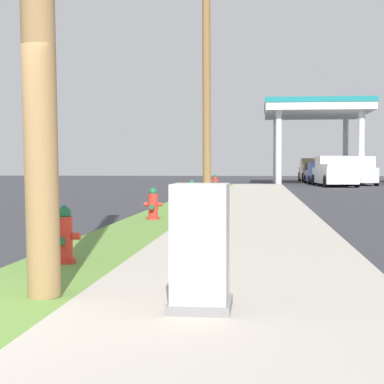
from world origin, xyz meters
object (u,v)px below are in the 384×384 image
at_px(fire_hydrant_nearest, 64,238).
at_px(truck_tan_at_forecourt, 313,171).
at_px(car_teal_by_far_pump, 332,173).
at_px(utility_cabinet, 200,251).
at_px(truck_white_at_far_bay, 334,172).
at_px(fire_hydrant_fourth, 208,185).
at_px(utility_pole_midground, 207,71).
at_px(fire_hydrant_fifth, 215,181).
at_px(car_navy_by_near_pump, 319,174).
at_px(fire_hydrant_second, 153,205).
at_px(fire_hydrant_third, 192,192).
at_px(truck_silver_on_apron, 356,172).

bearing_deg(fire_hydrant_nearest, truck_tan_at_forecourt, 81.93).
bearing_deg(truck_tan_at_forecourt, car_teal_by_far_pump, -71.01).
xyz_separation_m(utility_cabinet, truck_white_at_far_bay, (5.28, 38.04, 0.29)).
xyz_separation_m(fire_hydrant_fourth, utility_pole_midground, (0.29, -4.65, 4.57)).
distance_m(fire_hydrant_fifth, car_navy_by_near_pump, 14.13).
height_order(utility_cabinet, car_navy_by_near_pump, car_navy_by_near_pump).
xyz_separation_m(fire_hydrant_fifth, truck_white_at_far_bay, (7.32, 5.84, 0.47)).
relative_size(fire_hydrant_fifth, utility_pole_midground, 0.08).
xyz_separation_m(fire_hydrant_second, truck_tan_at_forecourt, (6.92, 42.03, 0.47)).
xyz_separation_m(fire_hydrant_fourth, truck_tan_at_forecourt, (6.82, 26.80, 0.47)).
bearing_deg(fire_hydrant_nearest, fire_hydrant_third, 89.61).
bearing_deg(utility_cabinet, fire_hydrant_second, 101.63).
distance_m(fire_hydrant_fifth, truck_silver_on_apron, 12.85).
distance_m(fire_hydrant_third, car_teal_by_far_pump, 31.43).
height_order(fire_hydrant_fifth, truck_tan_at_forecourt, truck_tan_at_forecourt).
xyz_separation_m(fire_hydrant_nearest, car_teal_by_far_pump, (8.17, 45.47, 0.28)).
bearing_deg(fire_hydrant_third, fire_hydrant_second, -90.52).
height_order(utility_pole_midground, truck_tan_at_forecourt, utility_pole_midground).
bearing_deg(fire_hydrant_fifth, fire_hydrant_fourth, -88.56).
relative_size(fire_hydrant_nearest, fire_hydrant_third, 1.00).
bearing_deg(truck_tan_at_forecourt, fire_hydrant_third, -101.41).
relative_size(fire_hydrant_fifth, truck_silver_on_apron, 0.14).
height_order(fire_hydrant_nearest, truck_tan_at_forecourt, truck_tan_at_forecourt).
distance_m(utility_cabinet, car_teal_by_far_pump, 48.41).
xyz_separation_m(utility_pole_midground, car_navy_by_near_pump, (6.47, 24.40, -4.29)).
xyz_separation_m(fire_hydrant_nearest, fire_hydrant_fourth, (0.13, 22.22, 0.00)).
relative_size(fire_hydrant_fifth, utility_cabinet, 0.68).
height_order(car_teal_by_far_pump, truck_white_at_far_bay, truck_white_at_far_bay).
height_order(fire_hydrant_second, car_navy_by_near_pump, car_navy_by_near_pump).
height_order(fire_hydrant_nearest, utility_cabinet, utility_cabinet).
xyz_separation_m(utility_cabinet, car_teal_by_far_pump, (6.18, 48.01, 0.09)).
distance_m(car_teal_by_far_pump, truck_tan_at_forecourt, 3.76).
relative_size(truck_silver_on_apron, truck_white_at_far_bay, 0.99).
bearing_deg(fire_hydrant_nearest, fire_hydrant_fifth, 90.10).
bearing_deg(utility_pole_midground, car_navy_by_near_pump, 75.15).
height_order(fire_hydrant_second, utility_cabinet, utility_cabinet).
height_order(car_teal_by_far_pump, truck_silver_on_apron, truck_silver_on_apron).
bearing_deg(fire_hydrant_third, utility_cabinet, -83.89).
relative_size(fire_hydrant_nearest, car_teal_by_far_pump, 0.16).
height_order(fire_hydrant_second, car_teal_by_far_pump, car_teal_by_far_pump).
bearing_deg(fire_hydrant_fifth, car_teal_by_far_pump, 62.50).
bearing_deg(fire_hydrant_nearest, fire_hydrant_second, 89.75).
bearing_deg(fire_hydrant_nearest, car_teal_by_far_pump, 79.81).
height_order(fire_hydrant_second, utility_pole_midground, utility_pole_midground).
xyz_separation_m(truck_tan_at_forecourt, truck_silver_on_apron, (2.14, -10.34, 0.00)).
relative_size(fire_hydrant_second, truck_tan_at_forecourt, 0.14).
relative_size(car_navy_by_near_pump, truck_silver_on_apron, 0.82).
bearing_deg(utility_cabinet, truck_tan_at_forecourt, 84.51).
relative_size(fire_hydrant_second, utility_pole_midground, 0.08).
bearing_deg(truck_silver_on_apron, car_teal_by_far_pump, 97.68).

